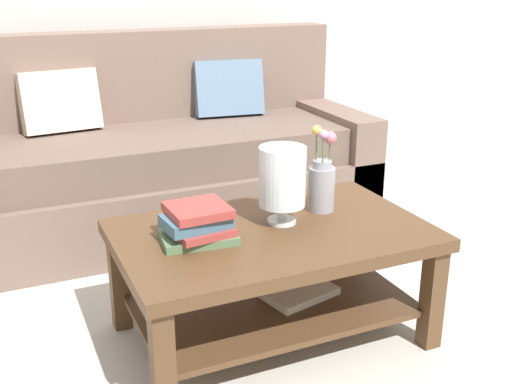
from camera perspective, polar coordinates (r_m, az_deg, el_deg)
ground_plane at (r=2.87m, az=0.13°, el=-9.18°), size 10.00×10.00×0.00m
couch at (r=3.55m, az=-8.42°, el=2.76°), size 2.26×0.90×1.06m
coffee_table at (r=2.41m, az=1.53°, el=-6.14°), size 1.16×0.73×0.46m
book_stack_main at (r=2.24m, az=-5.30°, el=-2.94°), size 0.28×0.22×0.13m
glass_hurricane_vase at (r=2.36m, az=2.41°, el=1.25°), size 0.18×0.18×0.30m
flower_pitcher at (r=2.52m, az=6.00°, el=0.92°), size 0.11×0.11×0.35m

